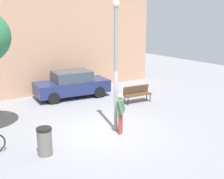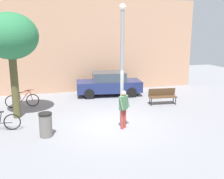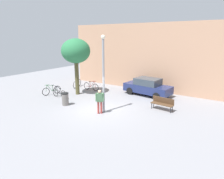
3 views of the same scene
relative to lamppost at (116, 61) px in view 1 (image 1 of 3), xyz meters
name	(u,v)px [view 1 (image 1 of 3)]	position (x,y,z in m)	size (l,w,h in m)	color
ground_plane	(107,132)	(-0.40, 0.05, -2.90)	(36.00, 36.00, 0.00)	gray
building_facade	(32,40)	(-0.40, 8.14, 0.28)	(16.42, 2.00, 6.37)	tan
lamppost	(116,61)	(0.00, 0.00, 0.00)	(0.28, 0.28, 5.23)	gray
person_by_lamppost	(121,111)	(-0.05, -0.40, -1.94)	(0.60, 0.56, 1.67)	#9E3833
park_bench	(137,93)	(3.30, 2.62, -2.36)	(1.64, 0.64, 0.92)	#513823
parked_car_navy	(72,84)	(0.87, 5.55, -2.13)	(4.37, 2.20, 1.55)	navy
trash_bin	(45,141)	(-3.31, -0.45, -2.41)	(0.53, 0.53, 0.98)	#66605B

